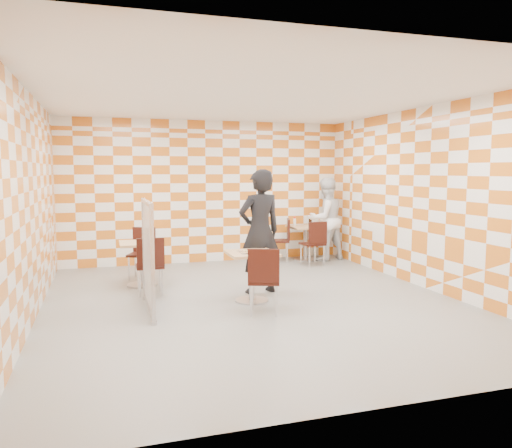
{
  "coord_description": "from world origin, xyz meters",
  "views": [
    {
      "loc": [
        -2.1,
        -6.95,
        1.95
      ],
      "look_at": [
        0.1,
        0.2,
        1.15
      ],
      "focal_mm": 35.0,
      "sensor_mm": 36.0,
      "label": 1
    }
  ],
  "objects_px": {
    "chair_main_front": "(264,276)",
    "chair_second_side": "(283,237)",
    "man_white": "(325,219)",
    "soda_bottle": "(310,221)",
    "chair_empty_near": "(150,261)",
    "partition": "(148,255)",
    "man_dark": "(260,232)",
    "sport_bottle": "(295,222)",
    "second_table": "(306,237)",
    "chair_empty_far": "(143,249)",
    "main_table": "(252,268)",
    "chair_second_front": "(315,240)",
    "empty_table": "(141,256)"
  },
  "relations": [
    {
      "from": "chair_empty_near",
      "to": "man_dark",
      "type": "bearing_deg",
      "value": -10.26
    },
    {
      "from": "chair_second_front",
      "to": "man_dark",
      "type": "bearing_deg",
      "value": -134.59
    },
    {
      "from": "empty_table",
      "to": "man_dark",
      "type": "height_order",
      "value": "man_dark"
    },
    {
      "from": "second_table",
      "to": "sport_bottle",
      "type": "relative_size",
      "value": 3.75
    },
    {
      "from": "chair_main_front",
      "to": "chair_empty_far",
      "type": "bearing_deg",
      "value": 115.6
    },
    {
      "from": "empty_table",
      "to": "chair_empty_near",
      "type": "bearing_deg",
      "value": -83.49
    },
    {
      "from": "chair_second_front",
      "to": "soda_bottle",
      "type": "relative_size",
      "value": 4.02
    },
    {
      "from": "partition",
      "to": "man_white",
      "type": "distance_m",
      "value": 5.02
    },
    {
      "from": "second_table",
      "to": "chair_second_side",
      "type": "bearing_deg",
      "value": -178.34
    },
    {
      "from": "second_table",
      "to": "chair_empty_far",
      "type": "bearing_deg",
      "value": -166.78
    },
    {
      "from": "chair_second_side",
      "to": "partition",
      "type": "distance_m",
      "value": 4.36
    },
    {
      "from": "chair_main_front",
      "to": "chair_second_side",
      "type": "relative_size",
      "value": 1.0
    },
    {
      "from": "chair_empty_far",
      "to": "man_white",
      "type": "bearing_deg",
      "value": 10.53
    },
    {
      "from": "chair_second_front",
      "to": "chair_empty_far",
      "type": "height_order",
      "value": "same"
    },
    {
      "from": "second_table",
      "to": "sport_bottle",
      "type": "height_order",
      "value": "sport_bottle"
    },
    {
      "from": "man_dark",
      "to": "sport_bottle",
      "type": "xyz_separation_m",
      "value": [
        1.63,
        2.63,
        -0.15
      ]
    },
    {
      "from": "man_white",
      "to": "soda_bottle",
      "type": "height_order",
      "value": "man_white"
    },
    {
      "from": "chair_empty_near",
      "to": "man_white",
      "type": "xyz_separation_m",
      "value": [
        3.95,
        2.07,
        0.36
      ]
    },
    {
      "from": "chair_second_side",
      "to": "chair_empty_near",
      "type": "bearing_deg",
      "value": -144.4
    },
    {
      "from": "partition",
      "to": "man_white",
      "type": "xyz_separation_m",
      "value": [
        4.05,
        2.96,
        0.11
      ]
    },
    {
      "from": "second_table",
      "to": "partition",
      "type": "bearing_deg",
      "value": -139.91
    },
    {
      "from": "empty_table",
      "to": "chair_empty_far",
      "type": "relative_size",
      "value": 0.81
    },
    {
      "from": "soda_bottle",
      "to": "chair_second_front",
      "type": "bearing_deg",
      "value": -106.76
    },
    {
      "from": "soda_bottle",
      "to": "sport_bottle",
      "type": "bearing_deg",
      "value": 173.06
    },
    {
      "from": "chair_second_side",
      "to": "chair_empty_far",
      "type": "height_order",
      "value": "same"
    },
    {
      "from": "second_table",
      "to": "man_dark",
      "type": "height_order",
      "value": "man_dark"
    },
    {
      "from": "partition",
      "to": "soda_bottle",
      "type": "distance_m",
      "value": 4.94
    },
    {
      "from": "man_dark",
      "to": "sport_bottle",
      "type": "bearing_deg",
      "value": -132.11
    },
    {
      "from": "chair_empty_far",
      "to": "partition",
      "type": "height_order",
      "value": "partition"
    },
    {
      "from": "man_dark",
      "to": "man_white",
      "type": "distance_m",
      "value": 3.27
    },
    {
      "from": "main_table",
      "to": "partition",
      "type": "distance_m",
      "value": 1.54
    },
    {
      "from": "chair_main_front",
      "to": "main_table",
      "type": "bearing_deg",
      "value": 86.33
    },
    {
      "from": "chair_empty_near",
      "to": "sport_bottle",
      "type": "bearing_deg",
      "value": 34.87
    },
    {
      "from": "chair_main_front",
      "to": "chair_empty_near",
      "type": "xyz_separation_m",
      "value": [
        -1.36,
        1.54,
        0.0
      ]
    },
    {
      "from": "chair_empty_far",
      "to": "partition",
      "type": "relative_size",
      "value": 0.6
    },
    {
      "from": "main_table",
      "to": "second_table",
      "type": "xyz_separation_m",
      "value": [
        2.12,
        2.98,
        0.0
      ]
    },
    {
      "from": "chair_main_front",
      "to": "man_dark",
      "type": "height_order",
      "value": "man_dark"
    },
    {
      "from": "chair_empty_far",
      "to": "soda_bottle",
      "type": "distance_m",
      "value": 3.83
    },
    {
      "from": "chair_second_front",
      "to": "sport_bottle",
      "type": "relative_size",
      "value": 4.62
    },
    {
      "from": "empty_table",
      "to": "soda_bottle",
      "type": "xyz_separation_m",
      "value": [
        3.76,
        1.54,
        0.34
      ]
    },
    {
      "from": "partition",
      "to": "man_white",
      "type": "height_order",
      "value": "man_white"
    },
    {
      "from": "chair_second_front",
      "to": "chair_empty_far",
      "type": "bearing_deg",
      "value": -177.94
    },
    {
      "from": "empty_table",
      "to": "sport_bottle",
      "type": "relative_size",
      "value": 3.75
    },
    {
      "from": "man_white",
      "to": "soda_bottle",
      "type": "bearing_deg",
      "value": -50.05
    },
    {
      "from": "main_table",
      "to": "man_dark",
      "type": "height_order",
      "value": "man_dark"
    },
    {
      "from": "second_table",
      "to": "chair_empty_near",
      "type": "distance_m",
      "value": 4.14
    },
    {
      "from": "chair_main_front",
      "to": "chair_second_front",
      "type": "distance_m",
      "value": 3.64
    },
    {
      "from": "chair_second_side",
      "to": "main_table",
      "type": "bearing_deg",
      "value": -118.31
    },
    {
      "from": "main_table",
      "to": "chair_empty_far",
      "type": "distance_m",
      "value": 2.57
    },
    {
      "from": "chair_main_front",
      "to": "partition",
      "type": "bearing_deg",
      "value": 156.26
    }
  ]
}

